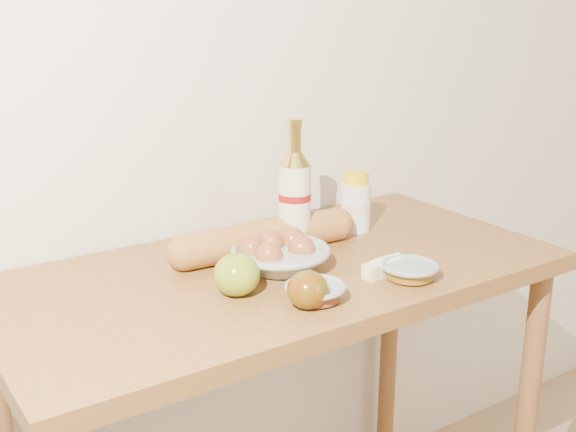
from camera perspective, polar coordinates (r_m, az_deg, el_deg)
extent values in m
cube|color=beige|center=(1.72, -6.83, 11.97)|extent=(3.50, 0.02, 2.60)
cube|color=olive|center=(1.54, -0.62, -4.70)|extent=(1.20, 0.60, 0.04)
cylinder|color=brown|center=(1.93, 18.21, -15.85)|extent=(0.05, 0.05, 0.86)
cylinder|color=brown|center=(2.22, 7.96, -10.46)|extent=(0.05, 0.05, 0.86)
cylinder|color=beige|center=(1.61, 0.53, 0.68)|extent=(0.09, 0.09, 0.19)
cylinder|color=maroon|center=(1.60, 0.53, 1.56)|extent=(0.09, 0.09, 0.02)
cone|color=gold|center=(1.58, 0.54, 4.58)|extent=(0.09, 0.09, 0.03)
cylinder|color=gold|center=(1.57, 0.55, 6.03)|extent=(0.04, 0.04, 0.05)
cylinder|color=gold|center=(1.56, 0.55, 7.31)|extent=(0.04, 0.04, 0.02)
cylinder|color=silver|center=(1.75, 5.36, 0.72)|extent=(0.09, 0.09, 0.12)
cylinder|color=beige|center=(1.75, 5.36, 0.72)|extent=(0.09, 0.09, 0.03)
cylinder|color=#DBC30B|center=(1.73, 5.43, 3.00)|extent=(0.07, 0.07, 0.03)
torus|color=#92A09A|center=(1.50, -0.60, -2.76)|extent=(0.22, 0.22, 0.02)
ellipsoid|color=brown|center=(1.47, -1.51, -3.40)|extent=(0.06, 0.06, 0.07)
ellipsoid|color=brown|center=(1.51, 1.09, -2.84)|extent=(0.06, 0.06, 0.07)
ellipsoid|color=brown|center=(1.54, -1.37, -2.45)|extent=(0.06, 0.06, 0.07)
ellipsoid|color=brown|center=(1.51, -2.88, -2.88)|extent=(0.06, 0.06, 0.07)
ellipsoid|color=brown|center=(1.56, 0.39, -2.20)|extent=(0.06, 0.06, 0.07)
cylinder|color=#C0813A|center=(1.59, -1.84, -1.71)|extent=(0.39, 0.10, 0.08)
sphere|color=#C0813A|center=(1.52, -8.21, -2.89)|extent=(0.08, 0.08, 0.08)
sphere|color=#C0813A|center=(1.69, 3.88, -0.63)|extent=(0.08, 0.08, 0.08)
ellipsoid|color=#A29820|center=(1.38, -4.08, -4.64)|extent=(0.09, 0.09, 0.08)
cylinder|color=#51371B|center=(1.37, -4.11, -3.28)|extent=(0.01, 0.01, 0.01)
ellipsoid|color=maroon|center=(1.33, 1.57, -5.85)|extent=(0.10, 0.10, 0.07)
cylinder|color=#463217|center=(1.31, 1.58, -4.64)|extent=(0.01, 0.01, 0.01)
torus|color=gray|center=(1.36, 2.15, -5.62)|extent=(0.12, 0.12, 0.01)
cylinder|color=brown|center=(1.36, 2.15, -6.08)|extent=(0.10, 0.10, 0.02)
torus|color=gray|center=(1.48, 9.63, -3.92)|extent=(0.14, 0.14, 0.01)
cylinder|color=brown|center=(1.48, 9.61, -4.34)|extent=(0.12, 0.12, 0.02)
cube|color=beige|center=(1.50, 7.67, -4.02)|extent=(0.11, 0.04, 0.03)
cube|color=beige|center=(1.50, 7.67, -4.02)|extent=(0.06, 0.04, 0.03)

